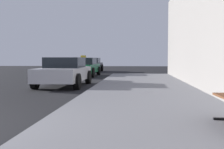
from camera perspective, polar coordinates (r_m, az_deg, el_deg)
sidewalk at (r=4.25m, az=9.38°, el=-12.56°), size 4.00×32.00×0.15m
car_silver at (r=12.69m, az=-9.56°, el=0.58°), size 1.93×4.04×1.27m
car_green at (r=19.76m, az=-5.87°, el=1.58°), size 2.04×4.52×1.43m
car_black at (r=25.91m, az=-4.41°, el=1.98°), size 2.03×4.32×1.27m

